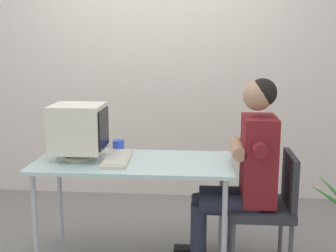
% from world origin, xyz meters
% --- Properties ---
extents(wall_back, '(8.00, 0.10, 3.00)m').
position_xyz_m(wall_back, '(0.30, 1.40, 1.50)').
color(wall_back, beige).
rests_on(wall_back, ground_plane).
extents(desk, '(1.37, 0.64, 0.73)m').
position_xyz_m(desk, '(0.00, 0.00, 0.67)').
color(desk, '#B7B7BC').
rests_on(desk, ground_plane).
extents(crt_monitor, '(0.36, 0.33, 0.39)m').
position_xyz_m(crt_monitor, '(-0.39, 0.03, 0.95)').
color(crt_monitor, beige).
rests_on(crt_monitor, desk).
extents(keyboard, '(0.19, 0.46, 0.03)m').
position_xyz_m(keyboard, '(-0.11, 0.00, 0.75)').
color(keyboard, beige).
rests_on(keyboard, desk).
extents(office_chair, '(0.44, 0.44, 0.80)m').
position_xyz_m(office_chair, '(0.94, -0.01, 0.46)').
color(office_chair, '#4C4C51').
rests_on(office_chair, ground_plane).
extents(person_seated, '(0.69, 0.54, 1.31)m').
position_xyz_m(person_seated, '(0.76, -0.01, 0.70)').
color(person_seated, maroon).
rests_on(person_seated, ground_plane).
extents(desk_mug, '(0.09, 0.10, 0.09)m').
position_xyz_m(desk_mug, '(-0.15, 0.24, 0.78)').
color(desk_mug, blue).
rests_on(desk_mug, desk).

